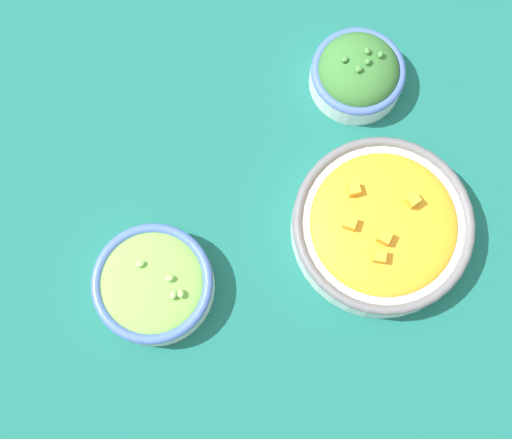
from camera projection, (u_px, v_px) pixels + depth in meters
ground_plane at (256, 225)px, 0.89m from camera, size 3.00×3.00×0.00m
bowl_broccoli at (358, 73)px, 0.91m from camera, size 0.12×0.12×0.07m
bowl_lettuce at (155, 287)px, 0.84m from camera, size 0.14×0.14×0.05m
bowl_squash at (382, 226)px, 0.86m from camera, size 0.22×0.22×0.07m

